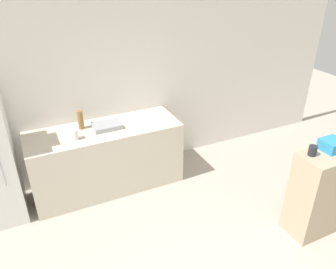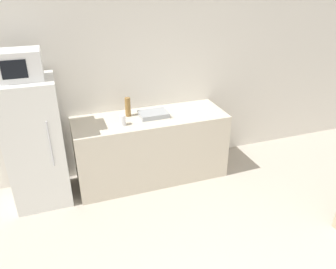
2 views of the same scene
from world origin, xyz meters
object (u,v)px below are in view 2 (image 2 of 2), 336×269
at_px(refrigerator, 36,144).
at_px(bottle_short, 123,120).
at_px(microwave, 20,65).
at_px(bottle_tall, 128,107).

distance_m(refrigerator, bottle_short, 1.05).
bearing_deg(bottle_short, microwave, 174.54).
xyz_separation_m(microwave, bottle_short, (1.02, -0.10, -0.74)).
height_order(refrigerator, microwave, microwave).
distance_m(bottle_tall, bottle_short, 0.29).
distance_m(microwave, bottle_short, 1.27).
xyz_separation_m(refrigerator, bottle_short, (1.02, -0.10, 0.19)).
relative_size(microwave, bottle_short, 3.46).
bearing_deg(microwave, bottle_short, -5.46).
bearing_deg(microwave, bottle_tall, 7.85).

